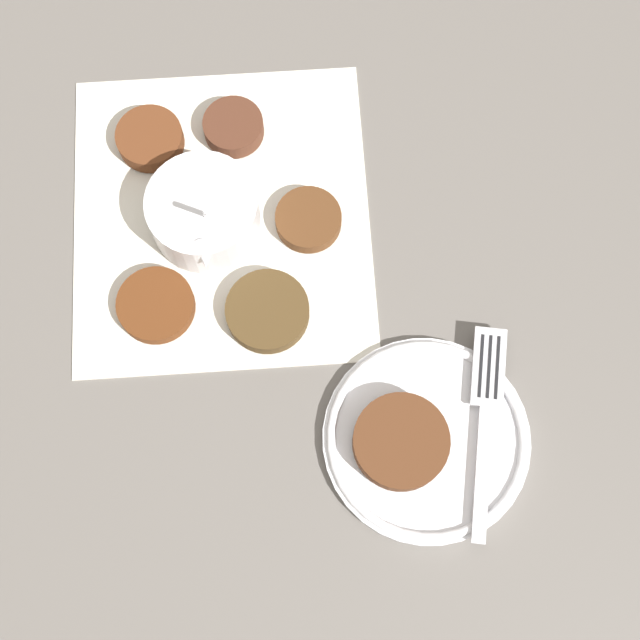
# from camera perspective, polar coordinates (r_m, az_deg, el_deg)

# --- Properties ---
(ground_plane) EXTENTS (4.00, 4.00, 0.00)m
(ground_plane) POSITION_cam_1_polar(r_m,az_deg,el_deg) (0.86, -5.68, 6.70)
(ground_plane) COLOR #605B56
(napkin) EXTENTS (0.32, 0.29, 0.00)m
(napkin) POSITION_cam_1_polar(r_m,az_deg,el_deg) (0.86, -6.29, 6.42)
(napkin) COLOR silver
(napkin) RESTS_ON ground_plane
(sauce_bowl) EXTENTS (0.11, 0.10, 0.10)m
(sauce_bowl) POSITION_cam_1_polar(r_m,az_deg,el_deg) (0.83, -7.43, 6.72)
(sauce_bowl) COLOR silver
(sauce_bowl) RESTS_ON napkin
(fritter_0) EXTENTS (0.08, 0.08, 0.02)m
(fritter_0) POSITION_cam_1_polar(r_m,az_deg,el_deg) (0.81, -3.38, 0.56)
(fritter_0) COLOR #49351B
(fritter_0) RESTS_ON napkin
(fritter_1) EXTENTS (0.06, 0.06, 0.02)m
(fritter_1) POSITION_cam_1_polar(r_m,az_deg,el_deg) (0.89, -10.82, 11.32)
(fritter_1) COLOR #5B2F19
(fritter_1) RESTS_ON napkin
(fritter_2) EXTENTS (0.06, 0.06, 0.02)m
(fritter_2) POSITION_cam_1_polar(r_m,az_deg,el_deg) (0.89, -5.56, 12.18)
(fritter_2) COLOR #4D2A1C
(fritter_2) RESTS_ON napkin
(fritter_3) EXTENTS (0.07, 0.07, 0.01)m
(fritter_3) POSITION_cam_1_polar(r_m,az_deg,el_deg) (0.83, -10.46, 0.93)
(fritter_3) COLOR #582D14
(fritter_3) RESTS_ON napkin
(fritter_4) EXTENTS (0.06, 0.06, 0.02)m
(fritter_4) POSITION_cam_1_polar(r_m,az_deg,el_deg) (0.84, -0.75, 6.44)
(fritter_4) COLOR #533119
(fritter_4) RESTS_ON napkin
(serving_plate) EXTENTS (0.18, 0.18, 0.02)m
(serving_plate) POSITION_cam_1_polar(r_m,az_deg,el_deg) (0.79, 6.83, -7.57)
(serving_plate) COLOR silver
(serving_plate) RESTS_ON ground_plane
(fritter_on_plate) EXTENTS (0.08, 0.08, 0.02)m
(fritter_on_plate) POSITION_cam_1_polar(r_m,az_deg,el_deg) (0.77, 5.20, -7.77)
(fritter_on_plate) COLOR #512D19
(fritter_on_plate) RESTS_ON serving_plate
(fork) EXTENTS (0.19, 0.06, 0.00)m
(fork) POSITION_cam_1_polar(r_m,az_deg,el_deg) (0.79, 10.59, -5.57)
(fork) COLOR silver
(fork) RESTS_ON serving_plate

